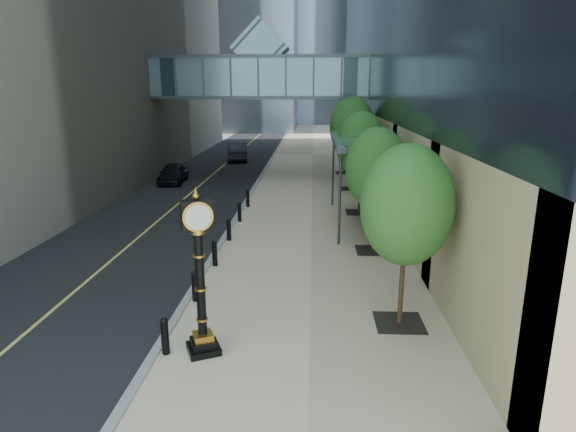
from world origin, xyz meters
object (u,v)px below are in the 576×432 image
Objects in this scene: car_far at (238,151)px; pedestrian at (377,204)px; street_clock at (201,286)px; car_near at (173,173)px.

pedestrian is at bearing 107.59° from car_far.
car_far is at bearing 73.39° from street_clock.
street_clock reaches higher than car_near.
street_clock is 2.18× the size of pedestrian.
pedestrian is (6.03, 12.83, -0.87)m from street_clock.
street_clock is 14.20m from pedestrian.
car_far is (-4.42, 34.73, -1.03)m from street_clock.
pedestrian is 0.47× the size of car_near.
pedestrian is at bearing 40.98° from street_clock.
car_near is at bearing 83.90° from street_clock.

